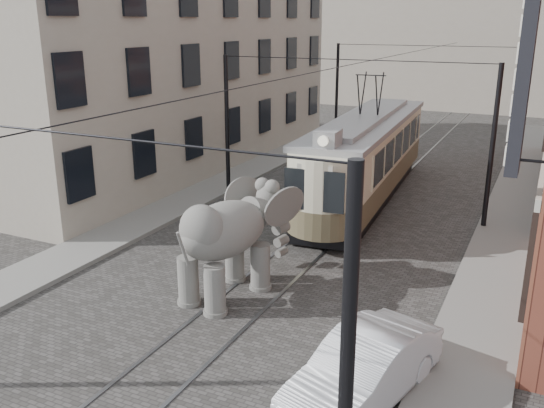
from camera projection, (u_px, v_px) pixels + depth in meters
The scene contains 10 objects.
ground at pixel (288, 263), 18.60m from camera, with size 120.00×120.00×0.00m, color #44413E.
tram_rails at pixel (288, 263), 18.60m from camera, with size 1.54×80.00×0.02m, color slate, non-canonical shape.
sidewalk_right at pixel (487, 298), 16.10m from camera, with size 2.00×60.00×0.15m, color slate.
sidewalk_left at pixel (125, 230), 21.27m from camera, with size 2.00×60.00×0.15m, color slate.
stucco_building at pixel (174, 68), 30.24m from camera, with size 7.00×24.00×10.00m, color gray.
distant_block at pixel (477, 25), 50.89m from camera, with size 28.00×10.00×14.00m, color gray.
catenary at pixel (338, 141), 22.08m from camera, with size 11.00×30.20×6.00m, color black, non-canonical shape.
tram at pixel (368, 138), 24.65m from camera, with size 2.74×13.30×5.28m, color beige, non-canonical shape.
elephant at pixel (225, 245), 15.94m from camera, with size 2.71×4.93×3.02m, color #5D5B56, non-canonical shape.
parked_car at pixel (363, 370), 11.69m from camera, with size 1.50×4.26×1.40m, color silver.
Camera 1 is at (6.97, -15.71, 7.38)m, focal length 38.66 mm.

